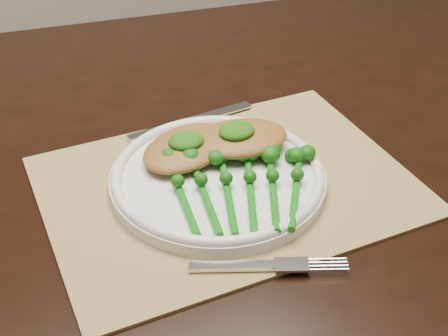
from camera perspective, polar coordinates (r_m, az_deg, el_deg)
name	(u,v)px	position (r m, az deg, el deg)	size (l,w,h in m)	color
dining_table	(196,309)	(1.14, -2.55, -12.79)	(1.69, 1.07, 0.75)	black
placemat	(227,185)	(0.79, 0.31, -1.59)	(0.46, 0.33, 0.00)	#9C834F
dinner_plate	(218,176)	(0.78, -0.58, -0.78)	(0.27, 0.27, 0.02)	silver
knife	(179,124)	(0.90, -4.11, 3.99)	(0.20, 0.03, 0.01)	silver
fork	(279,265)	(0.68, 5.04, -8.85)	(0.17, 0.08, 0.01)	silver
chicken_fillet_left	(187,148)	(0.81, -3.40, 1.87)	(0.13, 0.09, 0.03)	olive
chicken_fillet_right	(240,138)	(0.82, 1.50, 2.76)	(0.13, 0.09, 0.03)	olive
pesto_dollop_left	(186,141)	(0.80, -3.47, 2.50)	(0.05, 0.04, 0.02)	#154409
pesto_dollop_right	(237,131)	(0.80, 1.17, 3.41)	(0.05, 0.04, 0.02)	#154409
broccolini_bundle	(239,194)	(0.74, 1.42, -2.44)	(0.21, 0.22, 0.04)	#0D680E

